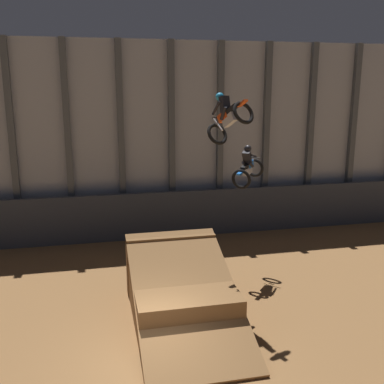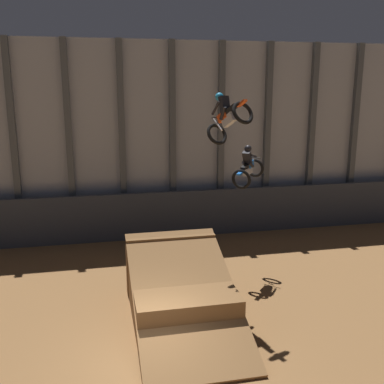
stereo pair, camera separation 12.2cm
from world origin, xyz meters
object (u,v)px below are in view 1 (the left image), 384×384
Objects in this scene: dirt_ramp at (180,290)px; rider_bike_left_air at (228,117)px; rider_bike_right_air at (248,168)px; hay_bale_trackside at (173,256)px.

dirt_ramp is 3.08× the size of rider_bike_left_air.
rider_bike_right_air is 1.78× the size of hay_bale_trackside.
rider_bike_right_air is 4.76m from hay_bale_trackside.
hay_bale_trackside is (0.51, 4.02, -0.45)m from dirt_ramp.
rider_bike_left_air reaches higher than hay_bale_trackside.
dirt_ramp reaches higher than hay_bale_trackside.
hay_bale_trackside is at bearing 84.07° from rider_bike_left_air.
rider_bike_left_air is 3.36m from rider_bike_right_air.
rider_bike_right_air is at bearing 40.97° from dirt_ramp.
rider_bike_right_air reaches higher than hay_bale_trackside.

